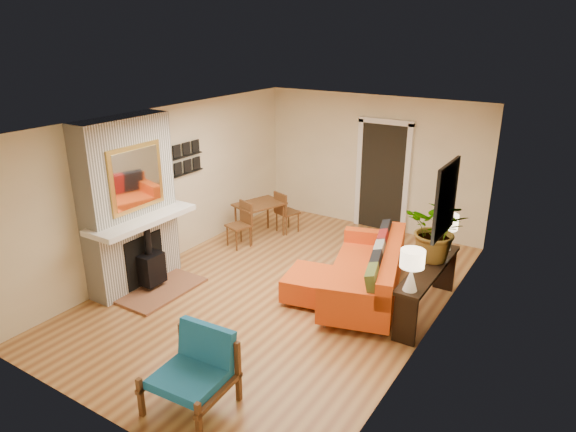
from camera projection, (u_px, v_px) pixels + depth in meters
The scene contains 10 objects.
room_shell at pixel (389, 178), 9.18m from camera, with size 6.50×6.50×6.50m.
fireplace at pixel (131, 209), 7.61m from camera, with size 1.09×1.68×2.60m.
sofa at pixel (371, 273), 7.51m from camera, with size 1.56×2.44×0.89m.
ottoman at pixel (314, 285), 7.51m from camera, with size 0.94×0.94×0.40m.
blue_chair at pixel (196, 366), 5.37m from camera, with size 0.84×0.83×0.83m.
dining_table at pixel (262, 211), 9.61m from camera, with size 0.97×1.56×0.82m.
console_table at pixel (428, 277), 7.00m from camera, with size 0.34×1.85×0.72m.
lamp_near at pixel (412, 265), 6.22m from camera, with size 0.30×0.30×0.54m.
lamp_far at pixel (447, 228), 7.39m from camera, with size 0.30×0.30×0.54m.
houseplant at pixel (438, 229), 7.00m from camera, with size 0.83×0.72×0.92m, color #1E5919.
Camera 1 is at (3.81, -5.81, 3.79)m, focal length 32.00 mm.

